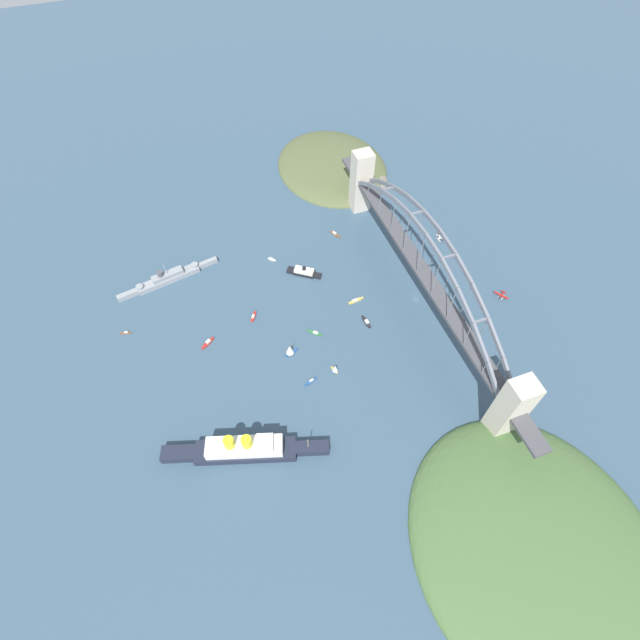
{
  "coord_description": "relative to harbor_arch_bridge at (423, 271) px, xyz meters",
  "views": [
    {
      "loc": [
        -190.62,
        147.49,
        282.64
      ],
      "look_at": [
        0.0,
        78.73,
        8.0
      ],
      "focal_mm": 26.38,
      "sensor_mm": 36.0,
      "label": 1
    }
  ],
  "objects": [
    {
      "name": "seaplane_taxiing_near_bridge",
      "position": [
        51.24,
        -49.08,
        -28.78
      ],
      "size": [
        8.12,
        9.56,
        5.05
      ],
      "color": "#B7B7B2",
      "rests_on": "ground"
    },
    {
      "name": "small_boat_0",
      "position": [
        42.46,
        214.71,
        -30.36
      ],
      "size": [
        2.85,
        8.28,
        1.78
      ],
      "color": "brown",
      "rests_on": "ground"
    },
    {
      "name": "small_boat_5",
      "position": [
        -8.31,
        45.06,
        -30.1
      ],
      "size": [
        12.02,
        3.58,
        2.52
      ],
      "color": "black",
      "rests_on": "ground"
    },
    {
      "name": "small_boat_3",
      "position": [
        13.17,
        44.74,
        -30.15
      ],
      "size": [
        3.41,
        12.96,
        2.31
      ],
      "color": "gold",
      "rests_on": "ground"
    },
    {
      "name": "small_boat_9",
      "position": [
        -4.61,
        84.35,
        -30.33
      ],
      "size": [
        9.48,
        9.83,
        1.88
      ],
      "color": "#2D6B3D",
      "rests_on": "ground"
    },
    {
      "name": "harbor_ferry_steamer",
      "position": [
        53.58,
        73.16,
        -28.65
      ],
      "size": [
        20.93,
        26.25,
        7.73
      ],
      "color": "black",
      "rests_on": "ground"
    },
    {
      "name": "ground_plane",
      "position": [
        0.0,
        -0.0,
        -31.0
      ],
      "size": [
        1400.0,
        1400.0,
        0.0
      ],
      "primitive_type": "plane",
      "color": "#385166"
    },
    {
      "name": "seaplane_second_in_formation",
      "position": [
        -21.39,
        -62.69,
        -28.91
      ],
      "size": [
        10.57,
        9.41,
        4.87
      ],
      "color": "#B7B7B2",
      "rests_on": "ground"
    },
    {
      "name": "small_boat_6",
      "position": [
        -41.64,
        100.31,
        -30.23
      ],
      "size": [
        4.15,
        9.89,
        2.12
      ],
      "color": "#234C8C",
      "rests_on": "ground"
    },
    {
      "name": "headland_west_shore",
      "position": [
        -185.03,
        16.55,
        -31.0
      ],
      "size": [
        157.0,
        135.98,
        26.24
      ],
      "color": "#476638",
      "rests_on": "ground"
    },
    {
      "name": "ocean_liner",
      "position": [
        -74.97,
        154.73,
        -24.73
      ],
      "size": [
        38.68,
        100.46,
        21.27
      ],
      "color": "#1E2333",
      "rests_on": "ground"
    },
    {
      "name": "small_boat_2",
      "position": [
        24.91,
        122.8,
        -30.12
      ],
      "size": [
        9.19,
        6.31,
        2.39
      ],
      "color": "#B2231E",
      "rests_on": "ground"
    },
    {
      "name": "harbor_arch_bridge",
      "position": [
        0.0,
        0.0,
        0.0
      ],
      "size": [
        288.84,
        16.07,
        70.54
      ],
      "color": "beige",
      "rests_on": "ground"
    },
    {
      "name": "small_boat_4",
      "position": [
        77.35,
        93.27,
        -30.24
      ],
      "size": [
        5.75,
        5.75,
        2.16
      ],
      "color": "silver",
      "rests_on": "ground"
    },
    {
      "name": "small_boat_1",
      "position": [
        -39.34,
        81.91,
        -27.17
      ],
      "size": [
        7.08,
        4.97,
        8.26
      ],
      "color": "gold",
      "rests_on": "ground"
    },
    {
      "name": "headland_east_shore",
      "position": [
        176.18,
        0.64,
        -31.0
      ],
      "size": [
        126.22,
        104.32,
        18.96
      ],
      "color": "#515B38",
      "rests_on": "ground"
    },
    {
      "name": "small_boat_7",
      "position": [
        13.41,
        159.84,
        -30.18
      ],
      "size": [
        8.54,
        10.72,
        2.32
      ],
      "color": "#B2231E",
      "rests_on": "ground"
    },
    {
      "name": "naval_cruiser",
      "position": [
        83.35,
        177.2,
        -27.67
      ],
      "size": [
        19.49,
        81.71,
        18.16
      ],
      "color": "gray",
      "rests_on": "ground"
    },
    {
      "name": "small_boat_8",
      "position": [
        -14.98,
        106.61,
        -26.09
      ],
      "size": [
        7.23,
        10.25,
        10.7
      ],
      "color": "#234C8C",
      "rests_on": "ground"
    },
    {
      "name": "small_boat_10",
      "position": [
        87.64,
        33.41,
        -30.24
      ],
      "size": [
        10.81,
        6.14,
        2.13
      ],
      "color": "brown",
      "rests_on": "ground"
    }
  ]
}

